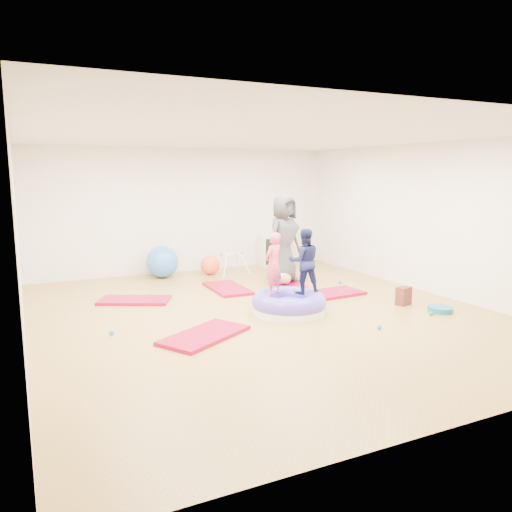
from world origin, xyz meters
name	(u,v)px	position (x,y,z in m)	size (l,w,h in m)	color
room	(264,227)	(0.00, 0.00, 1.40)	(7.01, 8.01, 2.81)	olive
gym_mat_front_left	(205,335)	(-1.26, -0.69, 0.03)	(1.31, 0.65, 0.05)	#9F072C
gym_mat_mid_left	(135,300)	(-1.72, 1.68, 0.03)	(1.21, 0.61, 0.05)	#9F072C
gym_mat_center_back	(228,288)	(0.11, 1.82, 0.03)	(1.25, 0.62, 0.05)	#9F072C
gym_mat_right	(329,294)	(1.64, 0.59, 0.03)	(1.30, 0.65, 0.05)	#9F072C
gym_mat_rear_right	(287,283)	(1.41, 1.77, 0.02)	(1.10, 0.55, 0.05)	#9F072C
inflatable_cushion	(289,304)	(0.38, -0.15, 0.15)	(1.21, 1.21, 0.38)	white
child_pink	(273,261)	(0.15, -0.02, 0.86)	(0.37, 0.24, 1.02)	#EB4F5D
child_navy	(304,258)	(0.65, -0.14, 0.88)	(0.52, 0.40, 1.07)	#161B42
adult_caregiver	(284,239)	(1.36, 1.83, 0.93)	(0.87, 0.56, 1.77)	#3F4044
infant	(283,279)	(1.20, 1.57, 0.16)	(0.40, 0.40, 0.23)	silver
ball_pit_balls	(282,302)	(0.56, 0.42, 0.04)	(4.86, 3.58, 0.07)	#3476DA
exercise_ball_blue	(162,262)	(-0.72, 3.49, 0.35)	(0.69, 0.69, 0.69)	#3476DA
exercise_ball_orange	(210,265)	(0.33, 3.36, 0.22)	(0.43, 0.43, 0.43)	#FF5A2D
infant_play_gym	(232,260)	(0.71, 3.04, 0.34)	(0.66, 0.63, 0.51)	silver
cube_shelf	(274,250)	(2.17, 3.79, 0.37)	(0.74, 0.36, 0.74)	silver
balance_disc	(440,309)	(2.64, -1.15, 0.04)	(0.40, 0.40, 0.09)	#136284
backpack	(404,296)	(2.42, -0.54, 0.16)	(0.27, 0.17, 0.31)	maroon
yellow_toy	(217,330)	(-1.00, -0.50, 0.01)	(0.20, 0.20, 0.03)	orange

